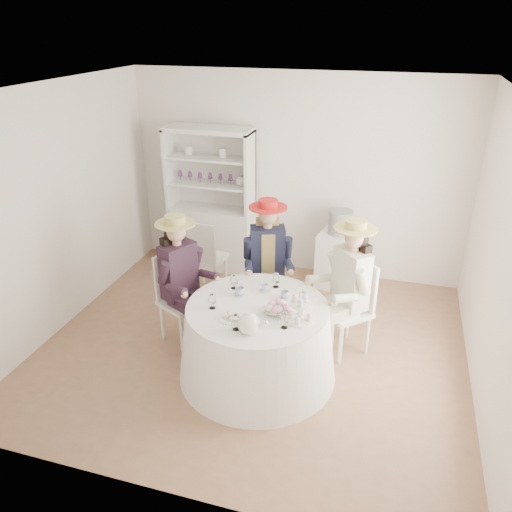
# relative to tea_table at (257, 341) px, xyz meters

# --- Properties ---
(ground) EXTENTS (4.50, 4.50, 0.00)m
(ground) POSITION_rel_tea_table_xyz_m (-0.17, 0.44, -0.39)
(ground) COLOR brown
(ground) RESTS_ON ground
(ceiling) EXTENTS (4.50, 4.50, 0.00)m
(ceiling) POSITION_rel_tea_table_xyz_m (-0.17, 0.44, 2.31)
(ceiling) COLOR white
(ceiling) RESTS_ON wall_back
(wall_back) EXTENTS (4.50, 0.00, 4.50)m
(wall_back) POSITION_rel_tea_table_xyz_m (-0.17, 2.44, 0.96)
(wall_back) COLOR white
(wall_back) RESTS_ON ground
(wall_front) EXTENTS (4.50, 0.00, 4.50)m
(wall_front) POSITION_rel_tea_table_xyz_m (-0.17, -1.56, 0.96)
(wall_front) COLOR white
(wall_front) RESTS_ON ground
(wall_left) EXTENTS (0.00, 4.50, 4.50)m
(wall_left) POSITION_rel_tea_table_xyz_m (-2.42, 0.44, 0.96)
(wall_left) COLOR white
(wall_left) RESTS_ON ground
(wall_right) EXTENTS (0.00, 4.50, 4.50)m
(wall_right) POSITION_rel_tea_table_xyz_m (2.08, 0.44, 0.96)
(wall_right) COLOR white
(wall_right) RESTS_ON ground
(tea_table) EXTENTS (1.57, 1.57, 0.79)m
(tea_table) POSITION_rel_tea_table_xyz_m (0.00, 0.00, 0.00)
(tea_table) COLOR white
(tea_table) RESTS_ON ground
(hutch) EXTENTS (1.35, 0.89, 1.99)m
(hutch) POSITION_rel_tea_table_xyz_m (-1.30, 2.21, 0.32)
(hutch) COLOR silver
(hutch) RESTS_ON ground
(side_table) EXTENTS (0.56, 0.56, 0.75)m
(side_table) POSITION_rel_tea_table_xyz_m (0.50, 2.10, -0.02)
(side_table) COLOR silver
(side_table) RESTS_ON ground
(hatbox) EXTENTS (0.31, 0.31, 0.31)m
(hatbox) POSITION_rel_tea_table_xyz_m (0.50, 2.10, 0.51)
(hatbox) COLOR black
(hatbox) RESTS_ON side_table
(guest_left) EXTENTS (0.62, 0.57, 1.47)m
(guest_left) POSITION_rel_tea_table_xyz_m (-0.95, 0.35, 0.44)
(guest_left) COLOR silver
(guest_left) RESTS_ON ground
(guest_mid) EXTENTS (0.57, 0.62, 1.50)m
(guest_mid) POSITION_rel_tea_table_xyz_m (-0.17, 1.00, 0.46)
(guest_mid) COLOR silver
(guest_mid) RESTS_ON ground
(guest_right) EXTENTS (0.64, 0.64, 1.51)m
(guest_right) POSITION_rel_tea_table_xyz_m (0.78, 0.64, 0.46)
(guest_right) COLOR silver
(guest_right) RESTS_ON ground
(spare_chair) EXTENTS (0.45, 0.45, 1.02)m
(spare_chair) POSITION_rel_tea_table_xyz_m (-1.09, 1.38, 0.16)
(spare_chair) COLOR silver
(spare_chair) RESTS_ON ground
(teacup_a) EXTENTS (0.12, 0.12, 0.08)m
(teacup_a) POSITION_rel_tea_table_xyz_m (-0.23, 0.16, 0.43)
(teacup_a) COLOR white
(teacup_a) RESTS_ON tea_table
(teacup_b) EXTENTS (0.09, 0.09, 0.07)m
(teacup_b) POSITION_rel_tea_table_xyz_m (-0.01, 0.31, 0.43)
(teacup_b) COLOR white
(teacup_b) RESTS_ON tea_table
(teacup_c) EXTENTS (0.09, 0.09, 0.07)m
(teacup_c) POSITION_rel_tea_table_xyz_m (0.21, 0.23, 0.43)
(teacup_c) COLOR white
(teacup_c) RESTS_ON tea_table
(flower_bowl) EXTENTS (0.24, 0.24, 0.05)m
(flower_bowl) POSITION_rel_tea_table_xyz_m (0.19, -0.07, 0.42)
(flower_bowl) COLOR white
(flower_bowl) RESTS_ON tea_table
(flower_arrangement) EXTENTS (0.17, 0.17, 0.06)m
(flower_arrangement) POSITION_rel_tea_table_xyz_m (0.21, -0.08, 0.48)
(flower_arrangement) COLOR pink
(flower_arrangement) RESTS_ON tea_table
(table_teapot) EXTENTS (0.28, 0.20, 0.21)m
(table_teapot) POSITION_rel_tea_table_xyz_m (0.05, -0.43, 0.48)
(table_teapot) COLOR white
(table_teapot) RESTS_ON tea_table
(sandwich_plate) EXTENTS (0.23, 0.23, 0.05)m
(sandwich_plate) POSITION_rel_tea_table_xyz_m (-0.17, -0.27, 0.41)
(sandwich_plate) COLOR white
(sandwich_plate) RESTS_ON tea_table
(cupcake_stand) EXTENTS (0.26, 0.26, 0.24)m
(cupcake_stand) POSITION_rel_tea_table_xyz_m (0.43, -0.12, 0.49)
(cupcake_stand) COLOR white
(cupcake_stand) RESTS_ON tea_table
(stemware_set) EXTENTS (0.89, 0.92, 0.15)m
(stemware_set) POSITION_rel_tea_table_xyz_m (-0.00, 0.00, 0.47)
(stemware_set) COLOR white
(stemware_set) RESTS_ON tea_table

